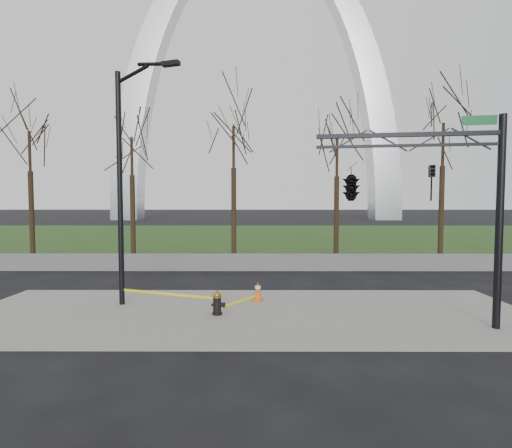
{
  "coord_description": "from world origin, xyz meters",
  "views": [
    {
      "loc": [
        0.27,
        -11.79,
        3.54
      ],
      "look_at": [
        0.23,
        2.0,
        2.82
      ],
      "focal_mm": 26.08,
      "sensor_mm": 36.0,
      "label": 1
    }
  ],
  "objects_px": {
    "street_light": "(125,171)",
    "traffic_signal_mast": "(379,183)",
    "fire_hydrant": "(217,303)",
    "traffic_cone": "(258,291)"
  },
  "relations": [
    {
      "from": "traffic_cone",
      "to": "street_light",
      "type": "distance_m",
      "value": 6.21
    },
    {
      "from": "street_light",
      "to": "traffic_signal_mast",
      "type": "bearing_deg",
      "value": 2.45
    },
    {
      "from": "fire_hydrant",
      "to": "street_light",
      "type": "xyz_separation_m",
      "value": [
        -3.22,
        1.15,
        4.24
      ]
    },
    {
      "from": "traffic_cone",
      "to": "traffic_signal_mast",
      "type": "xyz_separation_m",
      "value": [
        3.43,
        -2.59,
        3.71
      ]
    },
    {
      "from": "street_light",
      "to": "traffic_signal_mast",
      "type": "height_order",
      "value": "street_light"
    },
    {
      "from": "fire_hydrant",
      "to": "traffic_signal_mast",
      "type": "distance_m",
      "value": 6.04
    },
    {
      "from": "fire_hydrant",
      "to": "traffic_cone",
      "type": "distance_m",
      "value": 2.15
    },
    {
      "from": "fire_hydrant",
      "to": "street_light",
      "type": "distance_m",
      "value": 5.45
    },
    {
      "from": "traffic_cone",
      "to": "traffic_signal_mast",
      "type": "distance_m",
      "value": 5.68
    },
    {
      "from": "traffic_cone",
      "to": "fire_hydrant",
      "type": "bearing_deg",
      "value": -126.19
    }
  ]
}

